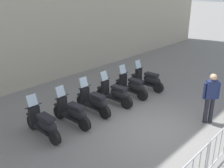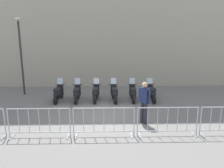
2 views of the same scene
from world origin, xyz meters
TOP-DOWN VIEW (x-y plane):
  - ground_plane at (0.00, 0.00)m, footprint 120.00×120.00m
  - motorcycle_0 at (-2.91, 1.91)m, footprint 0.57×1.73m
  - motorcycle_1 at (-1.85, 1.98)m, footprint 0.65×1.72m
  - motorcycle_2 at (-0.81, 2.20)m, footprint 0.57×1.73m
  - motorcycle_3 at (0.25, 2.28)m, footprint 0.67×1.72m
  - motorcycle_4 at (1.29, 2.42)m, footprint 0.56×1.73m
  - motorcycle_5 at (2.34, 2.53)m, footprint 0.62×1.72m
  - officer_near_row_end at (1.72, -0.77)m, footprint 0.45×0.40m

SIDE VIEW (x-z plane):
  - ground_plane at x=0.00m, z-range 0.00..0.00m
  - motorcycle_0 at x=-2.91m, z-range -0.16..1.07m
  - motorcycle_1 at x=-1.85m, z-range -0.16..1.07m
  - motorcycle_2 at x=-0.81m, z-range -0.16..1.07m
  - motorcycle_3 at x=0.25m, z-range -0.16..1.07m
  - motorcycle_4 at x=1.29m, z-range -0.16..1.07m
  - motorcycle_5 at x=2.34m, z-range -0.16..1.07m
  - officer_near_row_end at x=1.72m, z-range 0.12..1.85m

